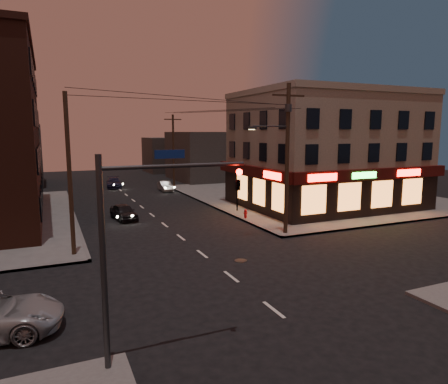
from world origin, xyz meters
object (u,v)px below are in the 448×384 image
sedan_near (124,212)px  sedan_mid (165,186)px  sedan_far (114,183)px  fire_hydrant (245,213)px

sedan_near → sedan_mid: bearing=55.0°
sedan_near → sedan_mid: size_ratio=1.04×
sedan_near → sedan_far: 19.63m
sedan_near → fire_hydrant: 9.79m
sedan_mid → sedan_far: 7.58m
sedan_mid → fire_hydrant: size_ratio=4.99×
sedan_near → fire_hydrant: size_ratio=5.20×
fire_hydrant → sedan_far: bearing=105.9°
fire_hydrant → sedan_near: bearing=155.5°
sedan_mid → fire_hydrant: sedan_mid is taller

